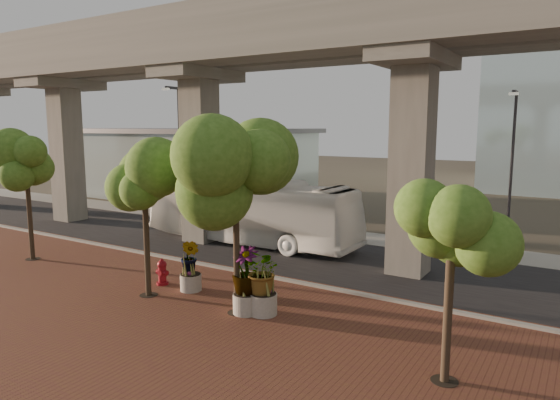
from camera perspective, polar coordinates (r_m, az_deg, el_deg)
The scene contains 18 objects.
ground at distance 23.94m, azimuth -1.07°, elevation -7.34°, with size 160.00×160.00×0.00m, color #3E3A2D.
brick_plaza at distance 18.12m, azimuth -15.38°, elevation -12.83°, with size 70.00×13.00×0.06m, color brown.
asphalt_road at distance 25.58m, azimuth 1.39°, elevation -6.27°, with size 90.00×8.00×0.04m, color black.
curb_strip at distance 22.34m, azimuth -3.90°, elevation -8.31°, with size 70.00×0.25×0.16m, color gray.
far_sidewalk at distance 30.31m, azimuth 6.72°, elevation -3.97°, with size 90.00×3.00×0.06m, color gray.
transit_viaduct at distance 24.75m, azimuth 1.46°, elevation 10.23°, with size 72.00×5.60×12.40m.
station_pavilion at distance 48.16m, azimuth -10.69°, elevation 4.36°, with size 23.00×13.00×6.30m.
transit_bus at distance 27.80m, azimuth -3.54°, elevation -1.37°, with size 3.01×12.80×3.57m, color white.
fire_hydrant at distance 21.21m, azimuth -13.31°, elevation -8.03°, with size 0.54×0.49×1.08m.
planter_front at distance 17.26m, azimuth -1.92°, elevation -8.55°, with size 2.11×2.11×2.32m.
planter_right at distance 17.38m, azimuth -3.96°, elevation -8.38°, with size 2.21×2.21×2.36m.
planter_left at distance 20.05m, azimuth -10.22°, elevation -6.72°, with size 1.88×1.88×2.06m.
street_tree_far_west at distance 26.74m, azimuth -27.03°, elevation 3.48°, with size 3.47×3.47×6.17m.
street_tree_near_west at distance 19.24m, azimuth -15.29°, elevation 2.94°, with size 3.53×3.53×6.34m.
street_tree_near_east at distance 16.81m, azimuth -5.10°, elevation 2.39°, with size 4.25×4.25×6.64m.
street_tree_far_east at distance 12.86m, azimuth 19.10°, elevation -2.74°, with size 2.99×2.99×5.44m.
streetlamp_west at distance 34.04m, azimuth -11.54°, elevation 6.16°, with size 0.45×1.31×9.02m.
streetlamp_east at distance 26.64m, azimuth 24.95°, elevation 3.84°, with size 0.40×1.18×8.12m.
Camera 1 is at (12.60, -19.30, 6.51)m, focal length 32.00 mm.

